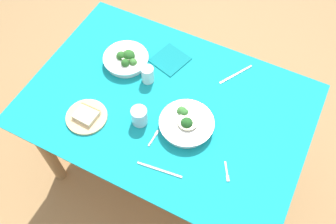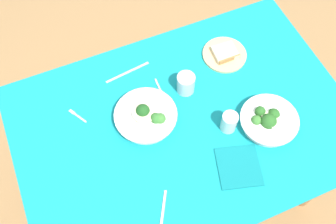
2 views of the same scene
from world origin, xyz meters
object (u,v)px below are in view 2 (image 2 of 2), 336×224
at_px(bread_side_plate, 225,54).
at_px(broccoli_bowl_near, 268,121).
at_px(broccoli_bowl_far, 146,116).
at_px(table_knife_right, 162,218).
at_px(water_glass_center, 186,84).
at_px(water_glass_side, 229,122).
at_px(fork_by_far_bowl, 77,115).
at_px(table_knife_left, 128,72).
at_px(fork_by_near_bowl, 159,88).
at_px(napkin_folded_upper, 239,167).

bearing_deg(bread_side_plate, broccoli_bowl_near, -89.82).
distance_m(broccoli_bowl_far, table_knife_right, 0.42).
height_order(water_glass_center, water_glass_side, water_glass_center).
height_order(fork_by_far_bowl, table_knife_left, same).
bearing_deg(fork_by_far_bowl, broccoli_bowl_far, -146.90).
distance_m(fork_by_near_bowl, napkin_folded_upper, 0.49).
distance_m(water_glass_center, water_glass_side, 0.25).
distance_m(broccoli_bowl_near, water_glass_side, 0.17).
relative_size(broccoli_bowl_far, bread_side_plate, 1.29).
bearing_deg(broccoli_bowl_far, bread_side_plate, 20.69).
bearing_deg(broccoli_bowl_far, water_glass_side, -29.00).
distance_m(broccoli_bowl_near, table_knife_left, 0.65).
relative_size(broccoli_bowl_near, water_glass_center, 2.57).
height_order(water_glass_center, fork_by_far_bowl, water_glass_center).
relative_size(fork_by_near_bowl, napkin_folded_upper, 0.55).
bearing_deg(fork_by_far_bowl, water_glass_side, -148.13).
xyz_separation_m(broccoli_bowl_far, bread_side_plate, (0.46, 0.17, -0.02)).
bearing_deg(bread_side_plate, water_glass_center, -158.02).
xyz_separation_m(bread_side_plate, fork_by_far_bowl, (-0.72, -0.04, -0.01)).
height_order(bread_side_plate, table_knife_right, bread_side_plate).
xyz_separation_m(broccoli_bowl_far, fork_by_near_bowl, (0.11, 0.12, -0.03)).
height_order(fork_by_far_bowl, fork_by_near_bowl, same).
height_order(broccoli_bowl_far, napkin_folded_upper, broccoli_bowl_far).
bearing_deg(broccoli_bowl_near, napkin_folded_upper, -148.16).
bearing_deg(napkin_folded_upper, fork_by_far_bowl, 137.89).
bearing_deg(table_knife_right, fork_by_near_bowl, 8.55).
height_order(table_knife_right, napkin_folded_upper, napkin_folded_upper).
height_order(bread_side_plate, water_glass_center, water_glass_center).
bearing_deg(table_knife_right, broccoli_bowl_near, -41.03).
distance_m(bread_side_plate, napkin_folded_upper, 0.55).
distance_m(table_knife_right, napkin_folded_upper, 0.36).
height_order(water_glass_side, fork_by_far_bowl, water_glass_side).
distance_m(fork_by_near_bowl, table_knife_right, 0.57).
distance_m(broccoli_bowl_near, fork_by_near_bowl, 0.49).
distance_m(broccoli_bowl_far, napkin_folded_upper, 0.43).
bearing_deg(water_glass_center, broccoli_bowl_near, -49.88).
xyz_separation_m(broccoli_bowl_far, table_knife_right, (-0.10, -0.41, -0.03)).
bearing_deg(table_knife_left, fork_by_near_bowl, -60.73).
xyz_separation_m(water_glass_center, fork_by_near_bowl, (-0.10, 0.05, -0.04)).
relative_size(water_glass_center, fork_by_far_bowl, 1.07).
height_order(water_glass_center, napkin_folded_upper, water_glass_center).
bearing_deg(table_knife_left, water_glass_center, -49.39).
height_order(bread_side_plate, napkin_folded_upper, bread_side_plate).
relative_size(bread_side_plate, water_glass_center, 2.15).
bearing_deg(fork_by_near_bowl, broccoli_bowl_near, 47.25).
height_order(broccoli_bowl_far, broccoli_bowl_near, broccoli_bowl_far).
relative_size(fork_by_far_bowl, fork_by_near_bowl, 0.93).
bearing_deg(fork_by_far_bowl, table_knife_right, 166.90).
bearing_deg(broccoli_bowl_near, broccoli_bowl_far, 154.72).
bearing_deg(napkin_folded_upper, water_glass_side, 76.90).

